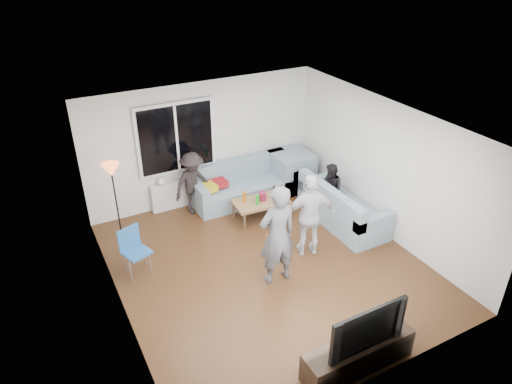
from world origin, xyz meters
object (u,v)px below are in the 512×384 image
spectator_back (193,183)px  tv_console (358,355)px  side_chair (137,253)px  television (363,324)px  player_left (277,235)px  player_right (310,216)px  spectator_right (331,189)px  floor_lamp (116,202)px  sofa_back_section (245,182)px  coffee_table (261,209)px  sofa_right_section (343,204)px

spectator_back → tv_console: 4.84m
side_chair → television: size_ratio=0.75×
player_left → tv_console: 2.20m
player_right → tv_console: (-0.86, -2.47, -0.57)m
side_chair → spectator_right: bearing=-18.0°
floor_lamp → television: floor_lamp is taller
sofa_back_section → tv_console: bearing=-98.6°
side_chair → spectator_back: size_ratio=0.64×
floor_lamp → spectator_right: floor_lamp is taller
player_left → television: 2.10m
side_chair → player_right: (2.90, -0.85, 0.36)m
coffee_table → television: (-0.67, -3.94, 0.57)m
sofa_right_section → tv_console: (-2.03, -3.02, -0.20)m
sofa_right_section → television: television is taller
spectator_right → television: size_ratio=0.95×
player_left → player_right: player_left is taller
sofa_back_section → player_left: player_left is taller
television → tv_console: bearing=0.0°
sofa_right_section → spectator_back: size_ratio=1.50×
side_chair → player_right: bearing=-36.3°
sofa_right_section → player_right: bearing=114.9°
spectator_right → television: television is taller
sofa_back_section → floor_lamp: floor_lamp is taller
sofa_back_section → side_chair: (-2.76, -1.45, 0.01)m
sofa_right_section → player_right: (-1.17, -0.54, 0.36)m
floor_lamp → player_left: size_ratio=0.88×
sofa_right_section → floor_lamp: size_ratio=1.28×
television → sofa_right_section: bearing=56.0°
tv_console → spectator_right: bearing=59.6°
floor_lamp → side_chair: bearing=-90.0°
sofa_right_section → tv_console: sofa_right_section is taller
sofa_back_section → spectator_back: bearing=178.5°
coffee_table → sofa_back_section: bearing=86.4°
sofa_right_section → player_left: player_left is taller
sofa_back_section → television: size_ratio=2.01×
sofa_right_section → television: (-2.03, -3.02, 0.35)m
side_chair → player_right: 3.04m
spectator_right → tv_console: (-2.03, -3.46, -0.32)m
side_chair → spectator_back: bearing=22.9°
player_left → player_right: (0.90, 0.38, -0.10)m
player_right → spectator_back: bearing=-41.6°
floor_lamp → tv_console: size_ratio=0.97×
sofa_back_section → player_left: (-0.76, -2.68, 0.46)m
sofa_back_section → spectator_back: 1.19m
sofa_back_section → spectator_right: spectator_right is taller
side_chair → floor_lamp: floor_lamp is taller
coffee_table → television: 4.03m
player_left → sofa_back_section: bearing=-104.4°
player_right → coffee_table: bearing=-63.4°
side_chair → player_right: size_ratio=0.55×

